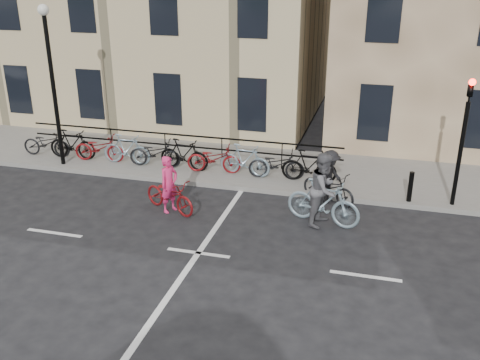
% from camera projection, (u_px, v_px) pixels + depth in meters
% --- Properties ---
extents(ground, '(120.00, 120.00, 0.00)m').
position_uv_depth(ground, '(198.00, 253.00, 13.05)').
color(ground, black).
rests_on(ground, ground).
extents(sidewalk, '(46.00, 4.00, 0.15)m').
position_uv_depth(sidewalk, '(149.00, 157.00, 19.37)').
color(sidewalk, slate).
rests_on(sidewalk, ground).
extents(traffic_light, '(0.18, 0.30, 3.90)m').
position_uv_depth(traffic_light, '(464.00, 127.00, 14.51)').
color(traffic_light, black).
rests_on(traffic_light, sidewalk).
extents(lamp_post, '(0.36, 0.36, 5.28)m').
position_uv_depth(lamp_post, '(51.00, 67.00, 17.28)').
color(lamp_post, black).
rests_on(lamp_post, sidewalk).
extents(bollard_east, '(0.14, 0.14, 0.90)m').
position_uv_depth(bollard_east, '(410.00, 187.00, 15.41)').
color(bollard_east, black).
rests_on(bollard_east, sidewalk).
extents(parked_bikes, '(11.45, 1.23, 1.05)m').
position_uv_depth(parked_bikes, '(169.00, 153.00, 18.01)').
color(parked_bikes, black).
rests_on(parked_bikes, sidewalk).
extents(cyclist_pink, '(1.94, 1.35, 1.64)m').
position_uv_depth(cyclist_pink, '(170.00, 192.00, 15.10)').
color(cyclist_pink, maroon).
rests_on(cyclist_pink, ground).
extents(cyclist_grey, '(2.16, 1.14, 2.01)m').
position_uv_depth(cyclist_grey, '(324.00, 196.00, 14.26)').
color(cyclist_grey, '#7F98A6').
rests_on(cyclist_grey, ground).
extents(cyclist_dark, '(1.88, 1.45, 1.61)m').
position_uv_depth(cyclist_dark, '(329.00, 182.00, 15.65)').
color(cyclist_dark, black).
rests_on(cyclist_dark, ground).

